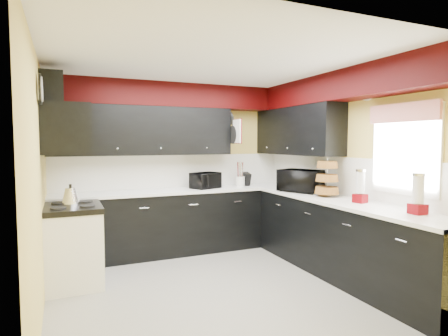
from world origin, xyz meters
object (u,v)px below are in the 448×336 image
microwave (301,181)px  toaster_oven (206,180)px  knife_block (246,179)px  kettle (71,196)px  utensil_crock (240,182)px

microwave → toaster_oven: bearing=26.4°
knife_block → kettle: 2.68m
utensil_crock → knife_block: knife_block is taller
kettle → microwave: bearing=-6.6°
knife_block → toaster_oven: bearing=-179.4°
utensil_crock → kettle: bearing=-167.3°
microwave → kettle: (-2.99, 0.35, -0.08)m
toaster_oven → knife_block: (0.71, 0.05, -0.01)m
toaster_oven → knife_block: size_ratio=1.97×
utensil_crock → kettle: size_ratio=0.77×
microwave → utensil_crock: bearing=5.2°
utensil_crock → kettle: kettle is taller
toaster_oven → kettle: (-1.91, -0.56, -0.05)m
utensil_crock → kettle: (-2.49, -0.56, -0.01)m
toaster_oven → kettle: size_ratio=2.04×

